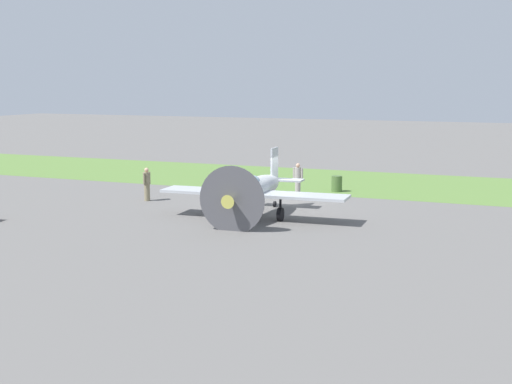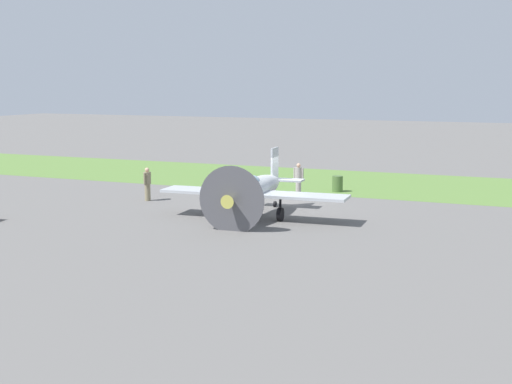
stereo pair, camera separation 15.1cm
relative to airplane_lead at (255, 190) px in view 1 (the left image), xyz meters
The scene contains 7 objects.
ground_plane 3.44m from the airplane_lead, 88.38° to the right, with size 160.00×160.00×0.00m, color #605E5B.
grass_verge 12.92m from the airplane_lead, 89.60° to the right, with size 120.00×11.00×0.01m, color #567A38.
airplane_lead is the anchor object (origin of this frame).
ground_crew_chief 7.11m from the airplane_lead, 86.94° to the right, with size 0.62×0.38×1.73m.
ground_crew_mechanic 7.34m from the airplane_lead, 17.51° to the right, with size 0.38×0.63×1.73m.
fuel_drum 9.04m from the airplane_lead, 98.42° to the right, with size 0.60×0.60×0.90m, color #476633.
runway_marker_cone 10.11m from the airplane_lead, 54.08° to the right, with size 0.36×0.36×0.44m, color orange.
Camera 1 is at (-12.02, 32.13, 6.12)m, focal length 49.19 mm.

